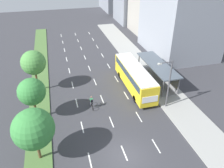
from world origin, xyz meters
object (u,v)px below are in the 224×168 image
object	(u,v)px
bus_shelter	(159,71)
median_tree_third	(33,63)
cyclist	(92,103)
median_tree_second	(32,92)
streetlight	(168,81)
bus	(134,76)
median_tree_nearest	(33,129)

from	to	relation	value
bus_shelter	median_tree_third	distance (m)	18.28
bus_shelter	cyclist	world-z (taller)	bus_shelter
bus_shelter	cyclist	xyz separation A→B (m)	(-11.23, -4.10, -1.08)
median_tree_second	cyclist	bearing A→B (deg)	2.02
bus_shelter	streetlight	xyz separation A→B (m)	(-2.11, -6.50, 2.02)
bus_shelter	streetlight	bearing A→B (deg)	-107.98
bus	median_tree_third	bearing A→B (deg)	167.48
cyclist	streetlight	xyz separation A→B (m)	(9.12, -2.40, 3.10)
bus	streetlight	xyz separation A→B (m)	(2.17, -5.59, 1.82)
bus	median_tree_third	world-z (taller)	median_tree_third
bus_shelter	streetlight	distance (m)	7.12
bus	cyclist	distance (m)	7.76
cyclist	bus_shelter	bearing A→B (deg)	20.05
cyclist	median_tree_second	world-z (taller)	median_tree_second
bus	bus_shelter	bearing A→B (deg)	11.92
cyclist	median_tree_nearest	size ratio (longest dim) A/B	0.33
cyclist	bus	bearing A→B (deg)	24.68
cyclist	median_tree_third	xyz separation A→B (m)	(-6.74, 6.23, 3.66)
bus	cyclist	xyz separation A→B (m)	(-6.95, -3.19, -1.28)
cyclist	streetlight	world-z (taller)	streetlight
median_tree_third	cyclist	bearing A→B (deg)	-42.76
cyclist	median_tree_third	world-z (taller)	median_tree_third
bus_shelter	bus	xyz separation A→B (m)	(-4.28, -0.90, 0.20)
median_tree_second	median_tree_third	distance (m)	6.51
bus_shelter	median_tree_third	world-z (taller)	median_tree_third
median_tree_second	streetlight	size ratio (longest dim) A/B	0.81
median_tree_third	streetlight	distance (m)	18.07
cyclist	median_tree_nearest	bearing A→B (deg)	-133.75
bus_shelter	median_tree_second	size ratio (longest dim) A/B	1.86
median_tree_nearest	bus_shelter	bearing A→B (deg)	31.48
median_tree_second	median_tree_third	size ratio (longest dim) A/B	0.87
median_tree_nearest	median_tree_second	world-z (taller)	median_tree_nearest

